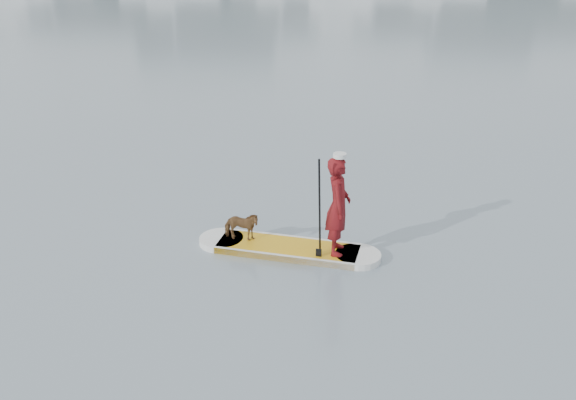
{
  "coord_description": "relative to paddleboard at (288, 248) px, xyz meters",
  "views": [
    {
      "loc": [
        3.94,
        -13.74,
        5.47
      ],
      "look_at": [
        3.16,
        -3.74,
        1.0
      ],
      "focal_mm": 40.0,
      "sensor_mm": 36.0,
      "label": 1
    }
  ],
  "objects": [
    {
      "name": "paddleboard",
      "position": [
        0.0,
        0.0,
        0.0
      ],
      "size": [
        3.26,
        1.22,
        0.12
      ],
      "rotation": [
        0.0,
        0.0,
        -0.17
      ],
      "color": "gold",
      "rests_on": "ground"
    },
    {
      "name": "ground",
      "position": [
        -3.16,
        3.74,
        -0.06
      ],
      "size": [
        140.0,
        140.0,
        0.0
      ],
      "primitive_type": "plane",
      "color": "slate",
      "rests_on": "ground"
    },
    {
      "name": "paddler",
      "position": [
        0.86,
        -0.15,
        0.93
      ],
      "size": [
        0.42,
        0.63,
        1.73
      ],
      "primitive_type": "imported",
      "rotation": [
        0.0,
        0.0,
        1.57
      ],
      "color": "maroon",
      "rests_on": "paddleboard"
    },
    {
      "name": "white_cap",
      "position": [
        0.86,
        -0.15,
        1.83
      ],
      "size": [
        0.22,
        0.22,
        0.07
      ],
      "primitive_type": "cylinder",
      "color": "silver",
      "rests_on": "paddler"
    },
    {
      "name": "dog",
      "position": [
        -0.85,
        0.15,
        0.33
      ],
      "size": [
        0.68,
        0.35,
        0.55
      ],
      "primitive_type": "imported",
      "rotation": [
        0.0,
        0.0,
        1.48
      ],
      "color": "brown",
      "rests_on": "paddleboard"
    },
    {
      "name": "paddle",
      "position": [
        0.55,
        -0.35,
        0.74
      ],
      "size": [
        0.1,
        0.3,
        2.0
      ],
      "rotation": [
        0.0,
        0.0,
        -0.17
      ],
      "color": "black",
      "rests_on": "ground"
    }
  ]
}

